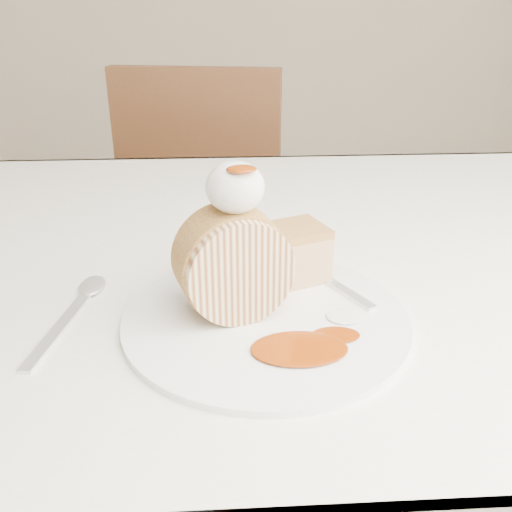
{
  "coord_description": "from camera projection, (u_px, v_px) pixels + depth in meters",
  "views": [
    {
      "loc": [
        -0.04,
        -0.52,
        1.07
      ],
      "look_at": [
        -0.01,
        0.01,
        0.82
      ],
      "focal_mm": 40.0,
      "sensor_mm": 36.0,
      "label": 1
    }
  ],
  "objects": [
    {
      "name": "chair_far",
      "position": [
        207.0,
        204.0,
        1.62
      ],
      "size": [
        0.49,
        0.49,
        0.9
      ],
      "rotation": [
        0.0,
        0.0,
        2.97
      ],
      "color": "brown",
      "rests_on": "ground"
    },
    {
      "name": "plate",
      "position": [
        266.0,
        318.0,
        0.61
      ],
      "size": [
        0.39,
        0.39,
        0.01
      ],
      "primitive_type": "cylinder",
      "rotation": [
        0.0,
        0.0,
        0.38
      ],
      "color": "white",
      "rests_on": "table"
    },
    {
      "name": "table",
      "position": [
        253.0,
        301.0,
        0.83
      ],
      "size": [
        1.4,
        0.9,
        0.75
      ],
      "color": "white",
      "rests_on": "ground"
    },
    {
      "name": "caramel_pool",
      "position": [
        299.0,
        348.0,
        0.55
      ],
      "size": [
        0.11,
        0.09,
        0.0
      ],
      "primitive_type": null,
      "rotation": [
        0.0,
        0.0,
        0.38
      ],
      "color": "#7E2C05",
      "rests_on": "plate"
    },
    {
      "name": "fork",
      "position": [
        335.0,
        285.0,
        0.66
      ],
      "size": [
        0.11,
        0.17,
        0.0
      ],
      "primitive_type": "cube",
      "rotation": [
        0.0,
        0.0,
        0.51
      ],
      "color": "silver",
      "rests_on": "plate"
    },
    {
      "name": "spoon",
      "position": [
        58.0,
        330.0,
        0.59
      ],
      "size": [
        0.06,
        0.18,
        0.0
      ],
      "primitive_type": "cube",
      "rotation": [
        0.0,
        0.0,
        -0.18
      ],
      "color": "silver",
      "rests_on": "table"
    },
    {
      "name": "roulade_slice",
      "position": [
        234.0,
        264.0,
        0.59
      ],
      "size": [
        0.13,
        0.09,
        0.11
      ],
      "primitive_type": "cylinder",
      "rotation": [
        1.57,
        0.0,
        0.3
      ],
      "color": "beige",
      "rests_on": "plate"
    },
    {
      "name": "cake_chunk",
      "position": [
        295.0,
        256.0,
        0.67
      ],
      "size": [
        0.09,
        0.08,
        0.06
      ],
      "primitive_type": "cube",
      "rotation": [
        0.0,
        0.0,
        0.38
      ],
      "color": "#B88D45",
      "rests_on": "plate"
    },
    {
      "name": "caramel_drizzle",
      "position": [
        241.0,
        162.0,
        0.53
      ],
      "size": [
        0.03,
        0.02,
        0.01
      ],
      "primitive_type": "ellipsoid",
      "color": "#7E2C05",
      "rests_on": "whipped_cream"
    },
    {
      "name": "whipped_cream",
      "position": [
        235.0,
        187.0,
        0.56
      ],
      "size": [
        0.06,
        0.06,
        0.05
      ],
      "primitive_type": "ellipsoid",
      "color": "white",
      "rests_on": "roulade_slice"
    }
  ]
}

